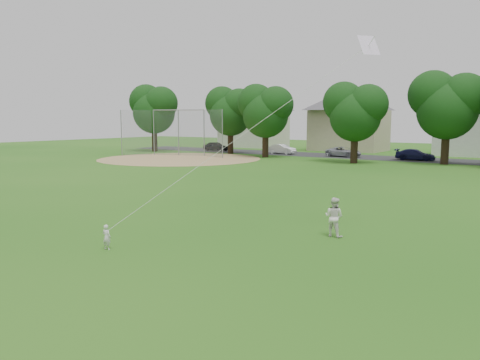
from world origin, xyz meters
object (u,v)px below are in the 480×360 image
Objects in this scene: older_boy at (334,217)px; kite at (244,134)px; toddler at (107,237)px; baseball_backstop at (177,133)px.

older_boy is 0.13× the size of kite.
baseball_backstop is at bearing -61.30° from toddler.
baseball_backstop is (-29.33, 28.28, -1.07)m from kite.
toddler is 8.12m from older_boy.
toddler is at bearing 50.91° from older_boy.
toddler is 41.41m from baseball_backstop.
older_boy reaches higher than toddler.
older_boy is 41.03m from baseball_backstop.
baseball_backstop is (-26.28, 31.92, 2.32)m from toddler.
kite reaches higher than older_boy.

